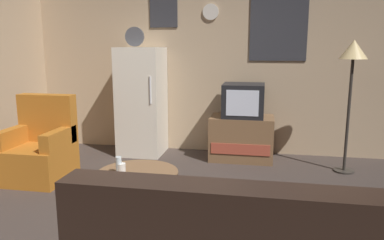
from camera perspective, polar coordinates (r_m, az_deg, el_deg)
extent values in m
plane|color=#3D332D|center=(3.40, -4.52, -15.43)|extent=(12.00, 12.00, 0.00)
cube|color=tan|center=(5.44, 2.08, 9.36)|extent=(5.20, 0.10, 2.69)
cube|color=#333338|center=(5.33, 13.02, 14.13)|extent=(0.76, 0.02, 1.00)
cube|color=#333338|center=(5.53, -4.34, 16.52)|extent=(0.40, 0.02, 0.52)
cylinder|color=silver|center=(5.39, 2.86, 16.06)|extent=(0.22, 0.03, 0.22)
cube|color=silver|center=(5.35, -7.62, 2.81)|extent=(0.60, 0.60, 1.50)
cylinder|color=silver|center=(4.97, -6.36, 4.53)|extent=(0.02, 0.02, 0.36)
cylinder|color=#4C4C51|center=(5.23, -8.69, 12.38)|extent=(0.26, 0.04, 0.26)
cube|color=brown|center=(5.13, 7.51, -2.71)|extent=(0.84, 0.52, 0.59)
cube|color=#AD4733|center=(4.90, 7.31, -4.45)|extent=(0.76, 0.01, 0.14)
cube|color=black|center=(5.04, 7.80, 2.97)|extent=(0.54, 0.50, 0.44)
cube|color=silver|center=(4.79, 7.64, 2.55)|extent=(0.41, 0.01, 0.33)
cylinder|color=#332D28|center=(5.03, 22.02, -7.14)|extent=(0.24, 0.24, 0.02)
cylinder|color=#332D28|center=(4.86, 22.61, 0.61)|extent=(0.04, 0.04, 1.40)
cone|color=#F2D18C|center=(4.79, 23.32, 9.81)|extent=(0.32, 0.32, 0.22)
cylinder|color=brown|center=(3.55, -8.05, -13.94)|extent=(0.72, 0.72, 0.04)
cylinder|color=brown|center=(3.47, -8.13, -11.07)|extent=(0.24, 0.24, 0.38)
cylinder|color=brown|center=(3.41, -8.22, -8.07)|extent=(0.72, 0.72, 0.04)
cylinder|color=silver|center=(3.36, -11.05, -6.74)|extent=(0.05, 0.05, 0.15)
cylinder|color=silver|center=(3.37, -10.67, -7.22)|extent=(0.08, 0.08, 0.09)
cube|color=#B2661E|center=(4.68, -22.30, -6.06)|extent=(0.68, 0.68, 0.40)
cube|color=#B2661E|center=(4.78, -21.06, 0.32)|extent=(0.68, 0.16, 0.56)
cube|color=#B2661E|center=(4.76, -25.40, -2.28)|extent=(0.12, 0.60, 0.20)
cube|color=#B2661E|center=(4.46, -19.56, -2.70)|extent=(0.12, 0.60, 0.20)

